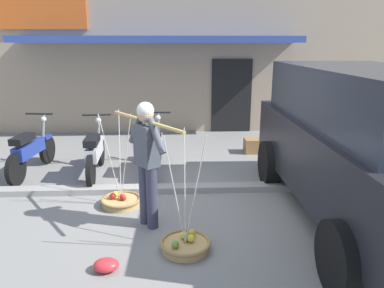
{
  "coord_description": "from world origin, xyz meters",
  "views": [
    {
      "loc": [
        -0.11,
        -4.9,
        2.39
      ],
      "look_at": [
        0.16,
        0.6,
        0.85
      ],
      "focal_mm": 33.55,
      "sensor_mm": 36.0,
      "label": 1
    }
  ],
  "objects": [
    {
      "name": "motorcycle_third_in_row",
      "position": [
        -0.47,
        1.71,
        0.45
      ],
      "size": [
        0.54,
        1.82,
        1.09
      ],
      "color": "black",
      "rests_on": "ground"
    },
    {
      "name": "sidewalk_curb",
      "position": [
        0.0,
        0.7,
        0.05
      ],
      "size": [
        20.0,
        0.24,
        0.1
      ],
      "primitive_type": "cube",
      "color": "gray",
      "rests_on": "ground"
    },
    {
      "name": "storefront_building",
      "position": [
        -0.48,
        7.43,
        2.1
      ],
      "size": [
        13.0,
        6.0,
        4.2
      ],
      "color": "tan",
      "rests_on": "ground"
    },
    {
      "name": "motorcycle_second_in_row",
      "position": [
        -1.59,
        1.52,
        0.45
      ],
      "size": [
        0.54,
        1.82,
        1.09
      ],
      "color": "black",
      "rests_on": "ground"
    },
    {
      "name": "ground_plane",
      "position": [
        0.0,
        0.0,
        0.0
      ],
      "size": [
        90.0,
        90.0,
        0.0
      ],
      "primitive_type": "plane",
      "color": "gray"
    },
    {
      "name": "parked_truck",
      "position": [
        2.47,
        -0.44,
        1.13
      ],
      "size": [
        2.22,
        4.84,
        2.1
      ],
      "color": "black",
      "rests_on": "ground"
    },
    {
      "name": "fruit_vendor",
      "position": [
        -0.48,
        -0.44,
        0.98
      ],
      "size": [
        0.98,
        1.32,
        1.7
      ],
      "color": "#38384C",
      "rests_on": "ground"
    },
    {
      "name": "plastic_litter_bag",
      "position": [
        -0.88,
        -1.46,
        0.07
      ],
      "size": [
        0.28,
        0.22,
        0.14
      ],
      "primitive_type": "ellipsoid",
      "color": "red",
      "rests_on": "ground"
    },
    {
      "name": "wooden_crate",
      "position": [
        1.69,
        2.85,
        0.16
      ],
      "size": [
        0.44,
        0.36,
        0.32
      ],
      "primitive_type": "cube",
      "color": "olive",
      "rests_on": "ground"
    },
    {
      "name": "fruit_basket_right_side",
      "position": [
        -0.0,
        -1.08,
        0.08
      ],
      "size": [
        0.62,
        0.62,
        1.45
      ],
      "color": "tan",
      "rests_on": "ground"
    },
    {
      "name": "motorcycle_nearest_shop",
      "position": [
        -2.81,
        1.68,
        0.45
      ],
      "size": [
        0.54,
        1.82,
        1.09
      ],
      "color": "black",
      "rests_on": "ground"
    },
    {
      "name": "fruit_basket_left_side",
      "position": [
        -0.95,
        0.21,
        0.08
      ],
      "size": [
        0.62,
        0.62,
        1.45
      ],
      "color": "tan",
      "rests_on": "ground"
    }
  ]
}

